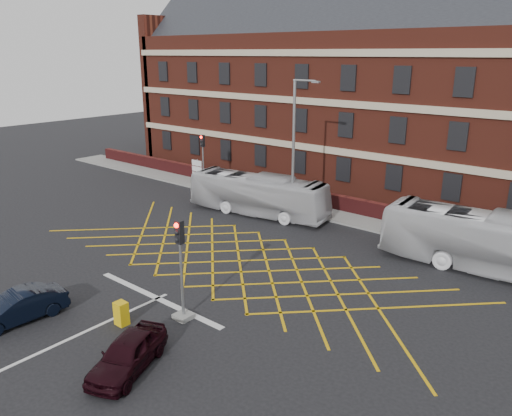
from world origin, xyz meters
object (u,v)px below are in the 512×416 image
Objects in this scene: street_lamp at (294,174)px; utility_cabinet at (121,313)px; bus_left at (258,195)px; bus_right at (495,243)px; direction_signs at (197,169)px; traffic_light_far at (203,166)px; car_navy at (18,307)px; traffic_light_near at (182,280)px; car_maroon at (128,354)px.

street_lamp reaches higher than utility_cabinet.
street_lamp is at bearing -89.63° from bus_left.
bus_right is 11.22× the size of utility_cabinet.
direction_signs is at bearing 168.71° from street_lamp.
traffic_light_far is 10.85m from street_lamp.
traffic_light_near is at bearing 45.88° from car_navy.
direction_signs is at bearing 64.84° from bus_left.
traffic_light_near is (-8.43, -13.00, 0.23)m from bus_right.
traffic_light_near is at bearing -45.28° from direction_signs.
traffic_light_near reaches higher than utility_cabinet.
bus_left is at bearing 117.20° from traffic_light_near.
bus_left is 2.58× the size of car_navy.
bus_left is 4.50× the size of direction_signs.
traffic_light_near is at bearing 142.56° from bus_right.
bus_left is 15.49m from utility_cabinet.
car_maroon is 0.41× the size of street_lamp.
traffic_light_far reaches higher than bus_left.
bus_right is 15.49m from traffic_light_near.
bus_left is at bearing 93.16° from car_maroon.
traffic_light_far is 0.48× the size of street_lamp.
bus_left is at bearing -18.31° from traffic_light_far.
traffic_light_near reaches higher than bus_right.
traffic_light_far is at bearing 63.50° from bus_left.
traffic_light_far is 0.87m from direction_signs.
street_lamp is 4.09× the size of direction_signs.
car_maroon is at bearing -162.96° from bus_left.
utility_cabinet is at bearing -81.07° from street_lamp.
bus_left is at bearing -16.98° from direction_signs.
bus_left is 2.71× the size of car_maroon.
traffic_light_far reaches higher than direction_signs.
car_navy is 0.90× the size of traffic_light_far.
traffic_light_near is 1.94× the size of direction_signs.
street_lamp is (-5.05, 16.69, 2.47)m from car_maroon.
car_navy is at bearing -64.48° from traffic_light_far.
street_lamp is 15.44m from utility_cabinet.
bus_right is at bearing 44.17° from car_maroon.
utility_cabinet is at bearing -129.14° from traffic_light_near.
street_lamp is (2.62, 0.39, 1.72)m from bus_left.
traffic_light_near is 0.48× the size of street_lamp.
traffic_light_far is at bearing 79.66° from bus_right.
street_lamp is at bearing -11.29° from direction_signs.
bus_right is at bearing 56.60° from car_navy.
direction_signs is (-0.78, 0.03, -0.39)m from traffic_light_far.
car_navy is at bearing -62.72° from direction_signs.
street_lamp is (-12.35, 0.13, 1.56)m from bus_right.
bus_left is at bearing 99.30° from car_navy.
bus_right is at bearing -0.58° from street_lamp.
direction_signs is 22.06m from utility_cabinet.
traffic_light_far is (-15.59, 18.91, 1.14)m from car_maroon.
car_maroon is 24.53m from traffic_light_far.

